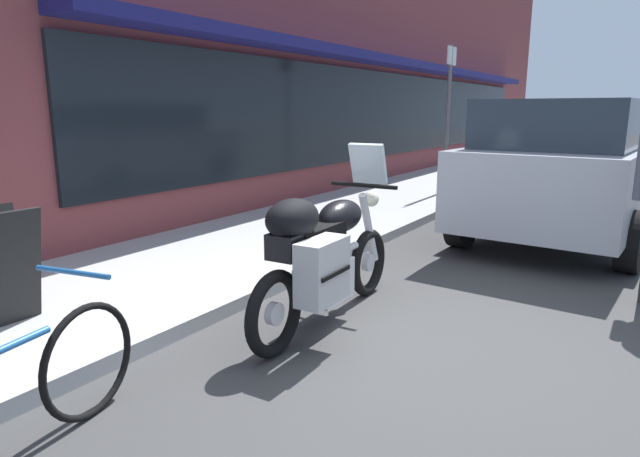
{
  "coord_description": "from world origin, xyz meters",
  "views": [
    {
      "loc": [
        -3.45,
        -1.5,
        1.67
      ],
      "look_at": [
        0.28,
        0.84,
        0.7
      ],
      "focal_mm": 30.55,
      "sensor_mm": 36.0,
      "label": 1
    }
  ],
  "objects": [
    {
      "name": "storefront_building",
      "position": [
        8.95,
        4.01,
        3.32
      ],
      "size": [
        25.91,
        0.9,
        6.8
      ],
      "color": "brown",
      "rests_on": "ground_plane"
    },
    {
      "name": "sidewalk_curb",
      "position": [
        9.0,
        2.61,
        0.06
      ],
      "size": [
        30.0,
        2.48,
        0.12
      ],
      "color": "#A7A7A7",
      "rests_on": "ground_plane"
    },
    {
      "name": "parked_bicycle",
      "position": [
        -2.32,
        0.93,
        0.36
      ],
      "size": [
        1.67,
        0.51,
        0.91
      ],
      "color": "black",
      "rests_on": "ground_plane"
    },
    {
      "name": "parked_minivan",
      "position": [
        4.45,
        -0.51,
        0.95
      ],
      "size": [
        4.84,
        2.3,
        1.78
      ],
      "color": "#9EA3AD",
      "rests_on": "ground_plane"
    },
    {
      "name": "touring_motorcycle",
      "position": [
        -0.05,
        0.6,
        0.6
      ],
      "size": [
        2.08,
        0.7,
        1.38
      ],
      "color": "black",
      "rests_on": "ground_plane"
    },
    {
      "name": "parking_sign_pole",
      "position": [
        6.55,
        1.96,
        1.7
      ],
      "size": [
        0.44,
        0.07,
        2.7
      ],
      "color": "#59595B",
      "rests_on": "sidewalk_curb"
    },
    {
      "name": "ground_plane",
      "position": [
        0.0,
        0.0,
        0.0
      ],
      "size": [
        80.0,
        80.0,
        0.0
      ],
      "primitive_type": "plane",
      "color": "#3B3B3B"
    }
  ]
}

